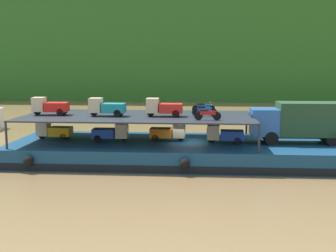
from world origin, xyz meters
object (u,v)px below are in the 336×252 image
Objects in this scene: cargo_barge at (187,151)px; motorcycle_upper_centre at (204,110)px; mini_truck_lower_aft at (111,132)px; mini_truck_upper_stern at (50,106)px; mini_truck_lower_mid at (168,132)px; mini_truck_lower_stern at (54,130)px; mini_truck_upper_mid at (106,107)px; mini_truck_lower_fore at (224,134)px; mini_truck_upper_fore at (164,107)px; motorcycle_upper_port at (207,114)px; motorcycle_upper_stbd at (203,107)px; covered_lorry at (299,121)px.

cargo_barge is 14.15× the size of motorcycle_upper_centre.
mini_truck_lower_aft is at bearing -177.61° from cargo_barge.
mini_truck_lower_mid is at bearing 3.08° from mini_truck_upper_stern.
mini_truck_upper_mid is at bearing -11.45° from mini_truck_lower_stern.
mini_truck_upper_stern is 11.98m from motorcycle_upper_centre.
mini_truck_lower_fore is (8.72, -0.18, 0.00)m from mini_truck_lower_aft.
motorcycle_upper_centre is at bearing 8.67° from mini_truck_upper_fore.
cargo_barge is 4.23m from motorcycle_upper_port.
mini_truck_lower_aft is 1.46× the size of motorcycle_upper_stbd.
mini_truck_lower_mid is at bearing 138.31° from motorcycle_upper_port.
motorcycle_upper_centre is (7.17, 0.27, 1.74)m from mini_truck_lower_aft.
mini_truck_upper_fore is 1.45× the size of motorcycle_upper_port.
mini_truck_upper_mid reaches higher than motorcycle_upper_centre.
mini_truck_upper_fore is at bearing -171.33° from motorcycle_upper_centre.
mini_truck_upper_stern is at bearing -95.47° from mini_truck_lower_stern.
mini_truck_upper_mid is at bearing -174.74° from cargo_barge.
mini_truck_upper_stern reaches higher than mini_truck_lower_fore.
motorcycle_upper_port is 1.00× the size of motorcycle_upper_stbd.
motorcycle_upper_centre is at bearing 1.04° from mini_truck_upper_stern.
mini_truck_upper_fore reaches higher than motorcycle_upper_stbd.
covered_lorry is at bearing 2.71° from mini_truck_upper_fore.
mini_truck_lower_aft is 7.39m from motorcycle_upper_centre.
motorcycle_upper_port and motorcycle_upper_centre have the same top height.
mini_truck_lower_fore is at bearing 55.06° from motorcycle_upper_port.
mini_truck_lower_mid is (9.16, -0.05, 0.00)m from mini_truck_lower_stern.
motorcycle_upper_centre is (2.76, -0.28, 1.74)m from mini_truck_lower_mid.
motorcycle_upper_stbd is at bearing 93.00° from motorcycle_upper_port.
covered_lorry is (8.46, 0.04, 2.45)m from cargo_barge.
cargo_barge is at bearing -11.69° from mini_truck_lower_mid.
mini_truck_lower_stern is 1.46× the size of motorcycle_upper_stbd.
mini_truck_lower_mid is at bearing -0.31° from mini_truck_lower_stern.
covered_lorry is 2.84× the size of mini_truck_lower_aft.
mini_truck_lower_aft is 4.57m from mini_truck_upper_fore.
mini_truck_lower_fore is 1.47× the size of motorcycle_upper_centre.
mini_truck_upper_stern is at bearing -178.96° from motorcycle_upper_centre.
motorcycle_upper_stbd reaches higher than mini_truck_lower_aft.
motorcycle_upper_centre is 2.36m from motorcycle_upper_stbd.
motorcycle_upper_stbd reaches higher than mini_truck_lower_fore.
mini_truck_lower_stern and mini_truck_lower_fore have the same top height.
mini_truck_upper_stern is at bearing -176.92° from mini_truck_lower_mid.
mini_truck_lower_mid is 5.14m from mini_truck_upper_mid.
mini_truck_lower_fore is 1.47× the size of motorcycle_upper_port.
motorcycle_upper_port is at bearing -124.94° from mini_truck_lower_fore.
motorcycle_upper_port is (3.27, -1.89, -0.26)m from mini_truck_upper_fore.
mini_truck_upper_fore reaches higher than covered_lorry.
mini_truck_lower_mid and mini_truck_lower_fore have the same top height.
covered_lorry is 14.36m from mini_truck_lower_aft.
motorcycle_upper_centre reaches higher than mini_truck_lower_fore.
mini_truck_lower_mid is 1.00× the size of mini_truck_upper_mid.
mini_truck_upper_fore is at bearing -2.81° from mini_truck_lower_aft.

